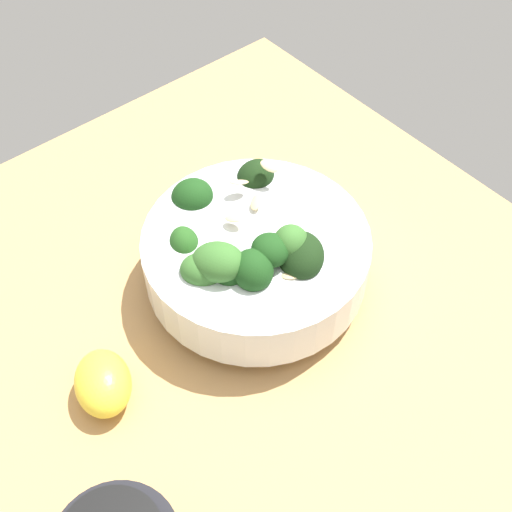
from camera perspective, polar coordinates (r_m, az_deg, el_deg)
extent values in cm
cube|color=tan|center=(65.64, -2.28, -4.07)|extent=(61.03, 61.03, 3.19)
cylinder|color=white|center=(64.49, 0.00, -1.79)|extent=(11.35, 11.35, 1.64)
cylinder|color=white|center=(61.92, 0.00, 0.06)|extent=(20.64, 20.64, 4.93)
cylinder|color=silver|center=(60.34, 0.00, 1.30)|extent=(16.99, 16.99, 0.80)
cylinder|color=#4A8F3C|center=(58.75, 1.20, -0.61)|extent=(1.78, 1.60, 1.84)
ellipsoid|color=#194216|center=(57.36, 1.23, 0.51)|extent=(4.75, 4.57, 2.95)
cylinder|color=#2F662B|center=(61.37, -5.96, 0.29)|extent=(1.41, 1.49, 0.96)
ellipsoid|color=#23511C|center=(60.40, -6.06, 1.06)|extent=(4.43, 4.28, 4.08)
cylinder|color=#2F662B|center=(65.15, -5.30, 3.92)|extent=(1.88, 1.81, 1.75)
ellipsoid|color=#194216|center=(63.86, -5.42, 5.02)|extent=(5.96, 6.05, 4.59)
cylinder|color=#589D47|center=(58.55, -3.16, -1.77)|extent=(2.05, 2.25, 2.13)
ellipsoid|color=#386B2B|center=(56.92, -3.25, -0.50)|extent=(6.45, 6.02, 4.38)
cylinder|color=#589D47|center=(58.55, -2.33, -2.19)|extent=(1.36, 1.26, 1.16)
ellipsoid|color=#194216|center=(57.43, -2.37, -1.34)|extent=(3.91, 3.63, 3.60)
cylinder|color=#3C7A32|center=(58.83, -4.45, -2.08)|extent=(1.68, 1.59, 1.42)
ellipsoid|color=#386B2B|center=(57.62, -4.54, -1.16)|extent=(5.46, 5.33, 3.48)
cylinder|color=#2F662B|center=(66.83, -0.05, 5.59)|extent=(1.80, 1.96, 2.12)
ellipsoid|color=black|center=(65.47, -0.05, 6.79)|extent=(5.25, 5.62, 4.10)
cylinder|color=#589D47|center=(59.80, 3.69, -1.20)|extent=(2.10, 2.29, 2.12)
ellipsoid|color=black|center=(58.22, 3.79, 0.03)|extent=(6.29, 6.63, 4.84)
cylinder|color=#3C7A32|center=(59.55, 2.90, 0.03)|extent=(2.06, 1.83, 1.61)
ellipsoid|color=#386B2B|center=(58.30, 2.97, 1.05)|extent=(4.72, 5.48, 4.80)
cylinder|color=#2F662B|center=(58.28, -0.23, -2.33)|extent=(1.89, 1.94, 2.02)
ellipsoid|color=#194216|center=(56.78, -0.24, -1.19)|extent=(5.65, 4.88, 4.49)
ellipsoid|color=#DBBC84|center=(60.32, -1.85, 3.18)|extent=(2.07, 1.76, 0.82)
ellipsoid|color=#DBBC84|center=(57.81, -4.05, -0.38)|extent=(1.64, 2.06, 0.66)
ellipsoid|color=#DBBC84|center=(57.34, 3.02, -1.63)|extent=(1.92, 2.04, 0.63)
ellipsoid|color=#DBBC84|center=(63.15, 1.11, 7.58)|extent=(1.99, 1.72, 1.14)
ellipsoid|color=#DBBC84|center=(62.10, 0.01, 4.56)|extent=(1.87, 2.04, 0.89)
ellipsoid|color=#DBBC84|center=(62.66, -1.42, 6.25)|extent=(1.70, 2.04, 0.93)
ellipsoid|color=#DBBC84|center=(57.51, 3.12, -0.19)|extent=(1.73, 2.05, 0.85)
ellipsoid|color=yellow|center=(58.37, -12.78, -10.42)|extent=(7.58, 6.74, 3.96)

